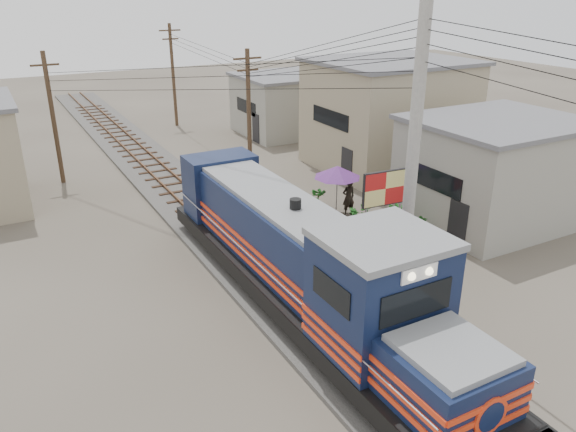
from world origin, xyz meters
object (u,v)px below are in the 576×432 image
locomotive (305,263)px  market_umbrella (337,172)px  billboard (385,190)px  vendor (348,197)px

locomotive → market_umbrella: (5.58, 6.57, 0.32)m
locomotive → billboard: 6.43m
locomotive → billboard: size_ratio=5.34×
locomotive → billboard: bearing=29.2°
billboard → market_umbrella: (-0.02, 3.45, -0.19)m
billboard → locomotive: bearing=-146.9°
billboard → market_umbrella: size_ratio=1.17×
locomotive → vendor: 8.79m
locomotive → billboard: (5.60, 3.12, 0.51)m
billboard → vendor: 3.51m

